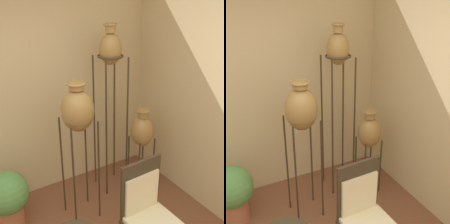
# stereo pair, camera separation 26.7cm
# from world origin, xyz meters

# --- Properties ---
(vase_stand_tall) EXTENTS (0.31, 0.31, 2.06)m
(vase_stand_tall) POSITION_xyz_m (1.22, 1.54, 1.71)
(vase_stand_tall) COLOR #382D1E
(vase_stand_tall) RESTS_ON ground_plane
(vase_stand_medium) EXTENTS (0.34, 0.34, 1.59)m
(vase_stand_medium) POSITION_xyz_m (0.66, 1.24, 1.28)
(vase_stand_medium) COLOR #382D1E
(vase_stand_medium) RESTS_ON ground_plane
(vase_stand_short) EXTENTS (0.27, 0.27, 1.10)m
(vase_stand_short) POSITION_xyz_m (1.50, 1.27, 0.82)
(vase_stand_short) COLOR #382D1E
(vase_stand_short) RESTS_ON ground_plane
(chair) EXTENTS (0.46, 0.48, 1.06)m
(chair) POSITION_xyz_m (0.88, 0.33, 0.60)
(chair) COLOR #382D1E
(chair) RESTS_ON ground_plane
(potted_plant) EXTENTS (0.46, 0.46, 0.67)m
(potted_plant) POSITION_xyz_m (-0.10, 1.48, 0.38)
(potted_plant) COLOR #B26647
(potted_plant) RESTS_ON ground_plane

